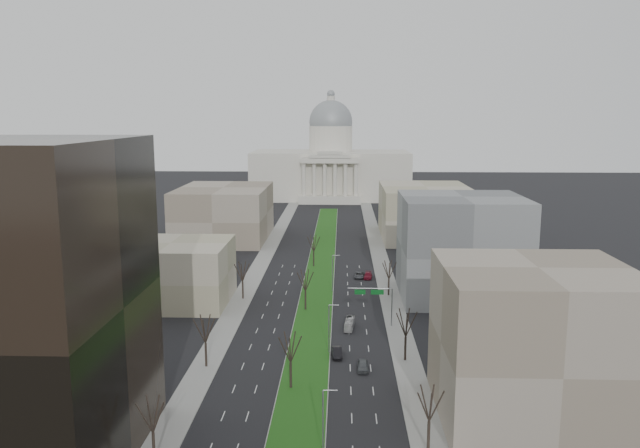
% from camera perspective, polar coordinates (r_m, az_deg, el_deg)
% --- Properties ---
extents(ground, '(600.00, 600.00, 0.00)m').
position_cam_1_polar(ground, '(177.67, 0.07, -3.94)').
color(ground, black).
rests_on(ground, ground).
extents(median, '(8.00, 222.03, 0.20)m').
position_cam_1_polar(median, '(176.66, 0.06, -3.99)').
color(median, '#999993').
rests_on(median, ground).
extents(sidewalk_left, '(5.00, 330.00, 0.15)m').
position_cam_1_polar(sidewalk_left, '(155.18, -6.76, -6.05)').
color(sidewalk_left, gray).
rests_on(sidewalk_left, ground).
extents(sidewalk_right, '(5.00, 330.00, 0.15)m').
position_cam_1_polar(sidewalk_right, '(153.84, 6.31, -6.18)').
color(sidewalk_right, gray).
rests_on(sidewalk_right, ground).
extents(capitol, '(80.00, 46.00, 55.00)m').
position_cam_1_polar(capitol, '(323.07, 0.98, 5.29)').
color(capitol, beige).
rests_on(capitol, ground).
extents(building_beige_left, '(26.00, 22.00, 14.00)m').
position_cam_1_polar(building_beige_left, '(147.16, -13.40, -4.35)').
color(building_beige_left, tan).
rests_on(building_beige_left, ground).
extents(building_tan_right, '(26.00, 24.00, 22.00)m').
position_cam_1_polar(building_tan_right, '(94.11, 18.95, -10.29)').
color(building_tan_right, gray).
rests_on(building_tan_right, ground).
extents(building_grey_right, '(28.00, 26.00, 24.00)m').
position_cam_1_polar(building_grey_right, '(150.24, 12.77, -2.08)').
color(building_grey_right, slate).
rests_on(building_grey_right, ground).
extents(building_far_left, '(30.00, 40.00, 18.00)m').
position_cam_1_polar(building_far_left, '(218.87, -8.77, 1.00)').
color(building_far_left, gray).
rests_on(building_far_left, ground).
extents(building_far_right, '(30.00, 40.00, 18.00)m').
position_cam_1_polar(building_far_right, '(221.87, 9.54, 1.10)').
color(building_far_right, tan).
rests_on(building_far_right, ground).
extents(tree_left_near, '(5.10, 5.10, 9.18)m').
position_cam_1_polar(tree_left_near, '(82.39, -15.10, -16.40)').
color(tree_left_near, black).
rests_on(tree_left_near, ground).
extents(tree_left_mid, '(5.40, 5.40, 9.72)m').
position_cam_1_polar(tree_left_mid, '(109.00, -10.46, -9.33)').
color(tree_left_mid, black).
rests_on(tree_left_mid, ground).
extents(tree_left_far, '(5.28, 5.28, 9.50)m').
position_cam_1_polar(tree_left_far, '(146.70, -7.11, -4.26)').
color(tree_left_far, black).
rests_on(tree_left_far, ground).
extents(tree_right_near, '(5.16, 5.16, 9.29)m').
position_cam_1_polar(tree_right_near, '(83.40, 10.00, -15.79)').
color(tree_right_near, black).
rests_on(tree_right_near, ground).
extents(tree_right_mid, '(5.52, 5.52, 9.94)m').
position_cam_1_polar(tree_right_mid, '(110.83, 7.87, -8.84)').
color(tree_right_mid, black).
rests_on(tree_right_mid, ground).
extents(tree_right_far, '(5.04, 5.04, 9.07)m').
position_cam_1_polar(tree_right_far, '(149.25, 6.33, -4.12)').
color(tree_right_far, black).
rests_on(tree_right_far, ground).
extents(tree_median_a, '(5.40, 5.40, 9.72)m').
position_cam_1_polar(tree_median_a, '(99.34, -2.72, -11.12)').
color(tree_median_a, black).
rests_on(tree_median_a, ground).
extents(tree_median_b, '(5.40, 5.40, 9.72)m').
position_cam_1_polar(tree_median_b, '(137.32, -1.34, -5.11)').
color(tree_median_b, black).
rests_on(tree_median_b, ground).
extents(tree_median_c, '(5.40, 5.40, 9.72)m').
position_cam_1_polar(tree_median_c, '(176.19, -0.58, -1.72)').
color(tree_median_c, black).
rests_on(tree_median_c, ground).
extents(streetlamp_median_a, '(1.90, 0.20, 9.16)m').
position_cam_1_polar(streetlamp_median_a, '(81.72, 0.31, -17.67)').
color(streetlamp_median_a, gray).
rests_on(streetlamp_median_a, ground).
extents(streetlamp_median_b, '(1.90, 0.20, 9.16)m').
position_cam_1_polar(streetlamp_median_b, '(113.87, 0.85, -9.48)').
color(streetlamp_median_b, gray).
rests_on(streetlamp_median_b, ground).
extents(streetlamp_median_c, '(1.90, 0.20, 9.16)m').
position_cam_1_polar(streetlamp_median_c, '(152.17, 1.16, -4.45)').
color(streetlamp_median_c, gray).
rests_on(streetlamp_median_c, ground).
extents(mast_arm_signs, '(9.12, 0.24, 8.09)m').
position_cam_1_polar(mast_arm_signs, '(127.97, 5.38, -6.70)').
color(mast_arm_signs, gray).
rests_on(mast_arm_signs, ground).
extents(car_grey_near, '(1.99, 4.69, 1.58)m').
position_cam_1_polar(car_grey_near, '(108.46, 3.95, -12.80)').
color(car_grey_near, '#4C4F53').
rests_on(car_grey_near, ground).
extents(car_black, '(1.97, 4.98, 1.61)m').
position_cam_1_polar(car_black, '(113.82, 1.57, -11.64)').
color(car_black, black).
rests_on(car_black, ground).
extents(car_red, '(2.55, 5.24, 1.47)m').
position_cam_1_polar(car_red, '(165.80, 4.41, -4.72)').
color(car_red, maroon).
rests_on(car_red, ground).
extents(car_grey_far, '(2.77, 5.36, 1.44)m').
position_cam_1_polar(car_grey_far, '(166.19, 3.61, -4.68)').
color(car_grey_far, '#47494E').
rests_on(car_grey_far, ground).
extents(box_van, '(2.29, 7.00, 1.91)m').
position_cam_1_polar(box_van, '(127.92, 2.70, -9.09)').
color(box_van, silver).
rests_on(box_van, ground).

